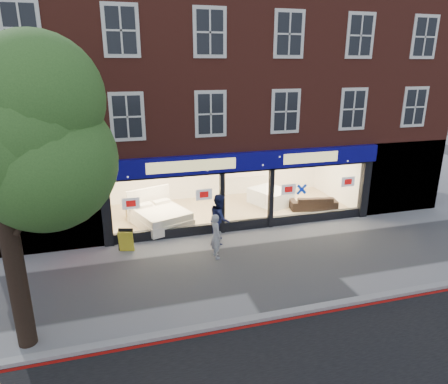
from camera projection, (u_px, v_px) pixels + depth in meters
name	position (u px, v px, depth m)	size (l,w,h in m)	color
ground	(275.00, 262.00, 13.82)	(120.00, 120.00, 0.00)	gray
kerb_line	(319.00, 313.00, 10.98)	(60.00, 0.10, 0.01)	#8C0A07
kerb_stone	(316.00, 308.00, 11.15)	(60.00, 0.25, 0.12)	gray
showroom_floor	(231.00, 210.00, 18.61)	(11.00, 4.50, 0.10)	tan
building	(221.00, 61.00, 18.12)	(19.00, 8.26, 10.30)	maroon
display_bed	(160.00, 216.00, 16.74)	(2.64, 2.89, 1.35)	white
bedside_table	(133.00, 211.00, 17.53)	(0.45, 0.45, 0.55)	brown
mattress_stack	(270.00, 197.00, 19.22)	(2.04, 2.25, 0.72)	white
sofa	(313.00, 202.00, 18.55)	(2.14, 0.84, 0.62)	black
a_board	(126.00, 241.00, 14.53)	(0.55, 0.35, 0.84)	gold
pedestrian_grey	(216.00, 236.00, 13.97)	(0.59, 0.39, 1.62)	#9C9FA4
pedestrian_blue	(220.00, 218.00, 15.17)	(0.93, 0.72, 1.91)	#1B214C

